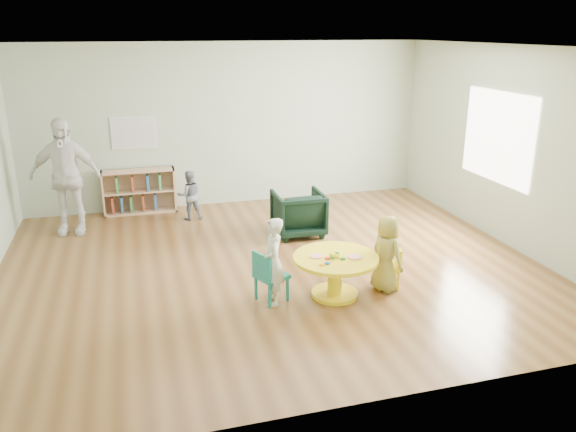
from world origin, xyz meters
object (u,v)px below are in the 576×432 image
object	(u,v)px
kid_chair_right	(392,266)
armchair	(298,213)
toddler	(190,195)
activity_table	(335,269)
bookshelf	(138,191)
kid_chair_left	(268,275)
adult_caretaker	(65,177)
child_left	(273,262)
child_right	(386,254)

from	to	relation	value
kid_chair_right	armchair	world-z (taller)	armchair
toddler	activity_table	bearing A→B (deg)	109.44
bookshelf	armchair	size ratio (longest dim) A/B	1.61
kid_chair_left	toddler	distance (m)	3.25
kid_chair_left	adult_caretaker	distance (m)	3.92
adult_caretaker	bookshelf	bearing A→B (deg)	45.23
kid_chair_left	bookshelf	bearing A→B (deg)	175.49
bookshelf	child_left	distance (m)	4.12
kid_chair_left	bookshelf	xyz separation A→B (m)	(-1.33, 3.82, 0.04)
activity_table	child_left	size ratio (longest dim) A/B	0.97
kid_chair_left	adult_caretaker	size ratio (longest dim) A/B	0.34
activity_table	child_right	distance (m)	0.65
bookshelf	child_left	size ratio (longest dim) A/B	1.17
child_left	adult_caretaker	size ratio (longest dim) A/B	0.58
toddler	adult_caretaker	size ratio (longest dim) A/B	0.46
kid_chair_right	child_right	bearing A→B (deg)	134.19
bookshelf	child_right	xyz separation A→B (m)	(2.75, -3.91, 0.10)
bookshelf	child_right	distance (m)	4.78
activity_table	kid_chair_left	distance (m)	0.79
kid_chair_left	child_left	world-z (taller)	child_left
child_left	armchair	bearing A→B (deg)	166.37
armchair	activity_table	bearing A→B (deg)	85.83
activity_table	kid_chair_right	world-z (taller)	activity_table
child_left	toddler	world-z (taller)	child_left
toddler	kid_chair_left	bearing A→B (deg)	97.01
bookshelf	kid_chair_left	bearing A→B (deg)	-70.76
kid_chair_left	child_right	distance (m)	1.43
bookshelf	toddler	size ratio (longest dim) A/B	1.46
kid_chair_left	bookshelf	size ratio (longest dim) A/B	0.51
kid_chair_left	child_right	bearing A→B (deg)	62.45
activity_table	kid_chair_right	xyz separation A→B (m)	(0.74, 0.04, -0.07)
kid_chair_right	armchair	size ratio (longest dim) A/B	0.69
activity_table	child_right	size ratio (longest dim) A/B	1.06
bookshelf	kid_chair_right	bearing A→B (deg)	-53.43
activity_table	adult_caretaker	world-z (taller)	adult_caretaker
activity_table	kid_chair_left	bearing A→B (deg)	174.26
child_left	adult_caretaker	bearing A→B (deg)	-131.90
activity_table	kid_chair_left	world-z (taller)	kid_chair_left
activity_table	toddler	bearing A→B (deg)	111.92
kid_chair_left	kid_chair_right	world-z (taller)	kid_chair_left
armchair	toddler	distance (m)	1.91
bookshelf	armchair	distance (m)	2.92
kid_chair_left	armchair	distance (m)	2.25
toddler	adult_caretaker	bearing A→B (deg)	1.95
bookshelf	toddler	xyz separation A→B (m)	(0.80, -0.61, 0.04)
bookshelf	adult_caretaker	distance (m)	1.39
child_right	toddler	distance (m)	3.83
activity_table	bookshelf	bearing A→B (deg)	118.52
activity_table	bookshelf	xyz separation A→B (m)	(-2.12, 3.90, 0.02)
adult_caretaker	kid_chair_right	bearing A→B (deg)	-29.13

